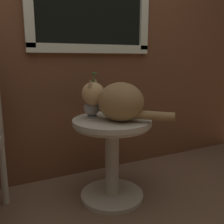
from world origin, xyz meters
TOP-DOWN VIEW (x-y plane):
  - back_wall at (0.01, 0.75)m, footprint 4.00×0.07m
  - wicker_side_table at (0.24, 0.25)m, footprint 0.54×0.54m
  - cat at (0.26, 0.20)m, footprint 0.49×0.48m
  - pewter_vase_with_ivy at (0.14, 0.37)m, footprint 0.11×0.11m

SIDE VIEW (x-z plane):
  - wicker_side_table at x=0.24m, z-range 0.10..0.68m
  - pewter_vase_with_ivy at x=0.14m, z-range 0.51..0.82m
  - cat at x=0.26m, z-range 0.58..0.85m
  - back_wall at x=0.01m, z-range 0.01..2.61m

